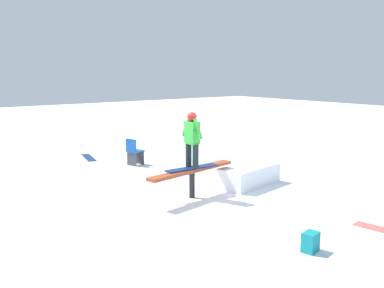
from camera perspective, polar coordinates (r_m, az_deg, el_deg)
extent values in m
plane|color=white|center=(10.47, 0.00, -7.15)|extent=(60.00, 60.00, 0.00)
cylinder|color=black|center=(10.39, 0.00, -5.45)|extent=(0.14, 0.14, 0.64)
cube|color=#A53F1E|center=(10.30, 0.00, -3.51)|extent=(2.68, 0.72, 0.08)
cube|color=white|center=(11.79, 6.25, -3.93)|extent=(2.02, 1.78, 0.54)
cube|color=navy|center=(10.28, 0.00, -3.21)|extent=(1.42, 0.31, 0.03)
cylinder|color=#1C2A29|center=(10.33, -0.45, -1.44)|extent=(0.15, 0.15, 0.57)
cylinder|color=#1C2A29|center=(10.11, 0.46, -1.69)|extent=(0.15, 0.15, 0.57)
cube|color=green|center=(10.13, 0.00, 1.51)|extent=(0.22, 0.36, 0.54)
cylinder|color=green|center=(10.29, -0.73, 2.32)|extent=(0.09, 0.33, 0.49)
cylinder|color=green|center=(9.93, 0.76, 2.05)|extent=(0.09, 0.33, 0.49)
sphere|color=red|center=(10.08, 0.00, 3.65)|extent=(0.23, 0.23, 0.23)
cube|color=navy|center=(15.56, -13.63, -1.76)|extent=(0.57, 1.36, 0.02)
cube|color=#3F3F44|center=(14.23, -7.02, -1.77)|extent=(0.13, 0.39, 0.44)
cube|color=#3F3F44|center=(13.98, -8.04, -2.00)|extent=(0.13, 0.39, 0.44)
cube|color=#1852A9|center=(14.06, -7.55, -0.93)|extent=(0.54, 0.54, 0.04)
cube|color=#1852A9|center=(13.88, -8.15, -0.16)|extent=(0.15, 0.43, 0.40)
cube|color=teal|center=(7.72, 15.51, -12.49)|extent=(0.34, 0.28, 0.34)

